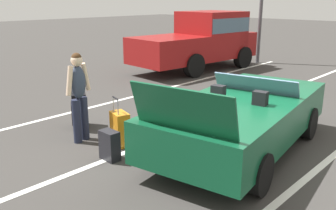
{
  "coord_description": "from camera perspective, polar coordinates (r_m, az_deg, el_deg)",
  "views": [
    {
      "loc": [
        -5.27,
        -3.15,
        2.57
      ],
      "look_at": [
        -0.67,
        1.11,
        0.75
      ],
      "focal_mm": 39.44,
      "sensor_mm": 36.0,
      "label": 1
    }
  ],
  "objects": [
    {
      "name": "lot_line_mid",
      "position": [
        7.43,
        1.88,
        -4.08
      ],
      "size": [
        18.0,
        0.12,
        0.01
      ],
      "primitive_type": "cube",
      "color": "silver",
      "rests_on": "ground_plane"
    },
    {
      "name": "ground_plane",
      "position": [
        6.66,
        11.09,
        -6.85
      ],
      "size": [
        80.0,
        80.0,
        0.0
      ],
      "primitive_type": "plane",
      "color": "#383533"
    },
    {
      "name": "lot_line_far",
      "position": [
        9.33,
        -10.73,
        -0.1
      ],
      "size": [
        18.0,
        0.12,
        0.01
      ],
      "primitive_type": "cube",
      "color": "silver",
      "rests_on": "ground_plane"
    },
    {
      "name": "suitcase_small_carryon",
      "position": [
        6.16,
        -9.02,
        -6.2
      ],
      "size": [
        0.21,
        0.35,
        0.5
      ],
      "rotation": [
        0.0,
        0.0,
        6.25
      ],
      "color": "black",
      "rests_on": "ground_plane"
    },
    {
      "name": "lot_line_near",
      "position": [
        6.15,
        21.52,
        -9.73
      ],
      "size": [
        18.0,
        0.12,
        0.01
      ],
      "primitive_type": "cube",
      "color": "silver",
      "rests_on": "ground_plane"
    },
    {
      "name": "duffel_bag",
      "position": [
        7.26,
        -3.35,
        -3.27
      ],
      "size": [
        0.66,
        0.4,
        0.34
      ],
      "rotation": [
        0.0,
        0.0,
        3.07
      ],
      "color": "#19723F",
      "rests_on": "ground_plane"
    },
    {
      "name": "parked_pickup_truck_near",
      "position": [
        13.95,
        5.36,
        10.1
      ],
      "size": [
        5.15,
        2.41,
        2.1
      ],
      "rotation": [
        0.0,
        0.0,
        -0.09
      ],
      "color": "maroon",
      "rests_on": "ground_plane"
    },
    {
      "name": "traveler_person",
      "position": [
        6.86,
        -13.62,
        1.88
      ],
      "size": [
        0.61,
        0.29,
        1.65
      ],
      "rotation": [
        0.0,
        0.0,
        -1.35
      ],
      "color": "#1E2338",
      "rests_on": "ground_plane"
    },
    {
      "name": "convertible_car",
      "position": [
        6.63,
        12.05,
        -1.56
      ],
      "size": [
        4.35,
        2.35,
        1.53
      ],
      "rotation": [
        0.0,
        0.0,
        0.15
      ],
      "color": "#0F4C2D",
      "rests_on": "ground_plane"
    },
    {
      "name": "suitcase_large_black",
      "position": [
        7.74,
        -13.57,
        -0.81
      ],
      "size": [
        0.49,
        0.56,
        0.74
      ],
      "rotation": [
        0.0,
        0.0,
        2.58
      ],
      "color": "black",
      "rests_on": "ground_plane"
    },
    {
      "name": "suitcase_medium_bright",
      "position": [
        6.69,
        -7.43,
        -3.68
      ],
      "size": [
        0.35,
        0.45,
        0.91
      ],
      "rotation": [
        0.0,
        0.0,
        5.97
      ],
      "color": "orange",
      "rests_on": "ground_plane"
    }
  ]
}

